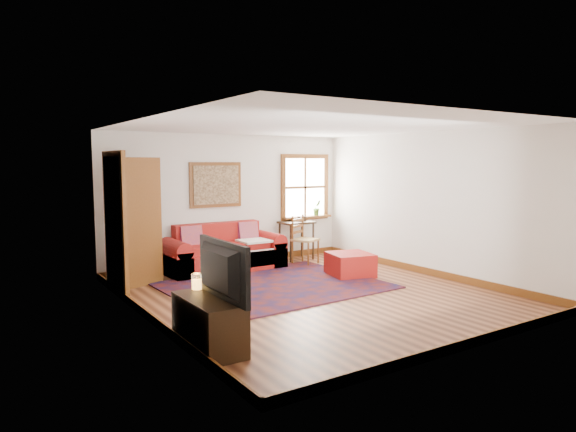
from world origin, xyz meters
TOP-DOWN VIEW (x-y plane):
  - ground at (0.00, 0.00)m, footprint 5.50×5.50m
  - room_envelope at (0.00, 0.02)m, footprint 5.04×5.54m
  - window at (1.78, 2.70)m, footprint 1.18×0.20m
  - doorway at (-2.21, 1.78)m, footprint 0.89×1.08m
  - framed_artwork at (-0.30, 2.71)m, footprint 1.05×0.07m
  - persian_rug at (-0.22, 0.76)m, footprint 3.35×2.73m
  - red_leather_sofa at (-0.34, 2.33)m, footprint 2.17×0.90m
  - red_ottoman at (1.28, 0.67)m, footprint 0.84×0.84m
  - side_table at (1.35, 2.45)m, footprint 0.65×0.49m
  - ladder_back_chair at (1.23, 2.04)m, footprint 0.57×0.56m
  - media_cabinet at (-2.26, -1.24)m, footprint 0.45×1.00m
  - television at (-2.24, -1.34)m, footprint 0.14×1.07m
  - candle_hurricane at (-2.21, -0.81)m, footprint 0.12×0.12m

SIDE VIEW (x-z plane):
  - ground at x=0.00m, z-range 0.00..0.00m
  - persian_rug at x=-0.22m, z-range 0.00..0.02m
  - red_ottoman at x=1.28m, z-range 0.00..0.40m
  - media_cabinet at x=-2.26m, z-range 0.00..0.55m
  - red_leather_sofa at x=-0.34m, z-range -0.14..0.71m
  - ladder_back_chair at x=1.23m, z-range 0.04..0.98m
  - candle_hurricane at x=-2.21m, z-range 0.54..0.72m
  - side_table at x=1.35m, z-range 0.26..1.04m
  - television at x=-2.24m, z-range 0.55..1.17m
  - doorway at x=-2.21m, z-range 0.00..2.14m
  - window at x=1.78m, z-range 0.62..2.00m
  - framed_artwork at x=-0.30m, z-range 1.13..1.98m
  - room_envelope at x=0.00m, z-range 0.39..2.91m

